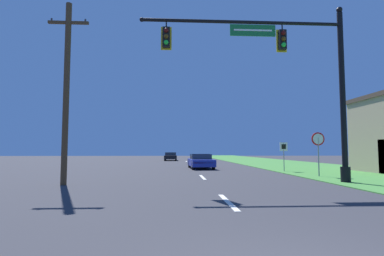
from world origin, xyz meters
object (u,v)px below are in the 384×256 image
Objects in this scene: car_ahead at (201,161)px; route_sign_post at (284,150)px; signal_mast at (294,73)px; utility_pole_near at (66,89)px; stop_sign at (318,144)px; far_car at (171,156)px.

car_ahead is 6.94m from route_sign_post.
signal_mast is 1.20× the size of utility_pole_near.
utility_pole_near reaches higher than stop_sign.
far_car is 25.32m from route_sign_post.
signal_mast is 10.52m from utility_pole_near.
far_car is (-6.26, 31.18, -4.57)m from signal_mast.
signal_mast is 2.22× the size of car_ahead.
route_sign_post is (-0.48, 4.17, -0.34)m from stop_sign.
utility_pole_near is at bearing -97.67° from far_car.
utility_pole_near is at bearing -149.37° from route_sign_post.
stop_sign reaches higher than route_sign_post.
far_car is at bearing 82.33° from utility_pole_near.
car_ahead is at bearing 144.13° from route_sign_post.
car_ahead and far_car have the same top height.
signal_mast is at bearing -78.65° from far_car.
stop_sign is at bearing -83.41° from route_sign_post.
signal_mast is 2.28× the size of far_car.
far_car is 31.82m from utility_pole_near.
utility_pole_near is at bearing -165.90° from stop_sign.
far_car is at bearing 107.50° from stop_sign.
far_car is at bearing 109.29° from route_sign_post.
car_ahead is 1.77× the size of stop_sign.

